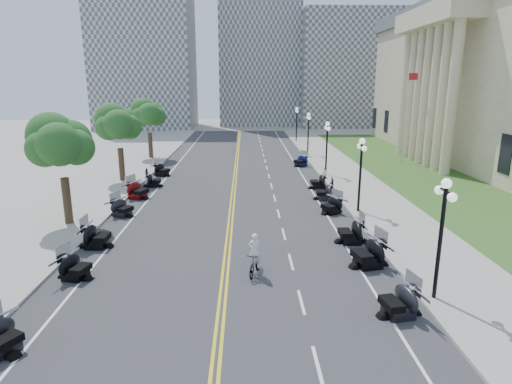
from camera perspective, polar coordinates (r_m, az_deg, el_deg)
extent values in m
plane|color=gray|center=(25.11, -3.60, -5.68)|extent=(160.00, 160.00, 0.00)
cube|color=#333335|center=(34.67, -3.02, 0.01)|extent=(16.00, 90.00, 0.01)
cube|color=yellow|center=(34.67, -3.22, 0.02)|extent=(0.12, 90.00, 0.00)
cube|color=yellow|center=(34.66, -2.82, 0.03)|extent=(0.12, 90.00, 0.00)
cube|color=white|center=(35.07, 7.49, 0.09)|extent=(0.12, 90.00, 0.00)
cube|color=white|center=(35.43, -13.42, -0.04)|extent=(0.12, 90.00, 0.00)
cube|color=white|center=(14.59, 8.22, -21.89)|extent=(0.12, 2.00, 0.00)
cube|color=white|center=(17.92, 6.06, -14.35)|extent=(0.12, 2.00, 0.00)
cube|color=white|center=(21.49, 4.68, -9.23)|extent=(0.12, 2.00, 0.00)
cube|color=white|center=(25.19, 3.73, -5.59)|extent=(0.12, 2.00, 0.00)
cube|color=white|center=(28.96, 3.03, -2.88)|extent=(0.12, 2.00, 0.00)
cube|color=white|center=(32.79, 2.49, -0.81)|extent=(0.12, 2.00, 0.00)
cube|color=white|center=(36.66, 2.07, 0.83)|extent=(0.12, 2.00, 0.00)
cube|color=white|center=(40.55, 1.73, 2.16)|extent=(0.12, 2.00, 0.00)
cube|color=white|center=(44.46, 1.44, 3.25)|extent=(0.12, 2.00, 0.00)
cube|color=white|center=(48.39, 1.21, 4.17)|extent=(0.12, 2.00, 0.00)
cube|color=white|center=(52.33, 1.01, 4.95)|extent=(0.12, 2.00, 0.00)
cube|color=white|center=(56.27, 0.83, 5.62)|extent=(0.12, 2.00, 0.00)
cube|color=white|center=(60.23, 0.68, 6.20)|extent=(0.12, 2.00, 0.00)
cube|color=white|center=(64.18, 0.55, 6.71)|extent=(0.12, 2.00, 0.00)
cube|color=white|center=(68.15, 0.43, 7.16)|extent=(0.12, 2.00, 0.00)
cube|color=white|center=(72.12, 0.32, 7.56)|extent=(0.12, 2.00, 0.00)
cube|color=white|center=(76.09, 0.23, 7.92)|extent=(0.12, 2.00, 0.00)
cube|color=#9E9991|center=(35.92, 13.97, 0.23)|extent=(5.00, 90.00, 0.15)
cube|color=#9E9991|center=(36.49, -19.74, 0.01)|extent=(5.00, 90.00, 0.15)
cube|color=#356023|center=(45.55, 19.87, 2.71)|extent=(9.00, 60.00, 0.10)
cube|color=gray|center=(87.75, -14.58, 16.84)|extent=(18.00, 14.00, 26.00)
cube|color=gray|center=(91.84, 0.46, 18.40)|extent=(16.00, 12.00, 30.00)
cube|color=gray|center=(91.06, 12.35, 15.60)|extent=(20.00, 14.00, 22.00)
imported|color=#A51414|center=(19.91, -0.18, -9.44)|extent=(0.99, 1.93, 1.12)
imported|color=white|center=(19.40, -0.18, -5.71)|extent=(0.60, 0.39, 1.64)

